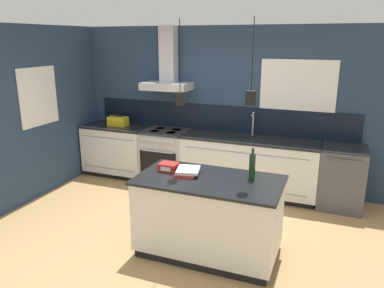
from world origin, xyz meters
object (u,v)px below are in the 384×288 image
at_px(oven_range, 166,156).
at_px(red_supply_box, 169,167).
at_px(yellow_toolbox, 118,121).
at_px(dishwasher, 342,177).
at_px(book_stack, 188,171).
at_px(bottle_on_island, 252,166).

relative_size(oven_range, red_supply_box, 4.39).
relative_size(oven_range, yellow_toolbox, 2.68).
distance_m(dishwasher, book_stack, 2.52).
bearing_deg(dishwasher, oven_range, -179.91).
height_order(oven_range, dishwasher, same).
relative_size(bottle_on_island, book_stack, 0.97).
relative_size(oven_range, dishwasher, 1.00).
distance_m(oven_range, red_supply_box, 2.06).
distance_m(oven_range, book_stack, 2.20).
xyz_separation_m(dishwasher, book_stack, (-1.67, -1.82, 0.49)).
xyz_separation_m(dishwasher, red_supply_box, (-1.92, -1.80, 0.50)).
distance_m(oven_range, bottle_on_island, 2.59).
distance_m(dishwasher, bottle_on_island, 2.05).
distance_m(book_stack, red_supply_box, 0.25).
relative_size(dishwasher, yellow_toolbox, 2.68).
height_order(bottle_on_island, red_supply_box, bottle_on_island).
bearing_deg(oven_range, yellow_toolbox, 179.73).
relative_size(oven_range, bottle_on_island, 2.59).
relative_size(dishwasher, book_stack, 2.50).
xyz_separation_m(oven_range, dishwasher, (2.81, 0.00, -0.00)).
bearing_deg(dishwasher, book_stack, -132.58).
relative_size(bottle_on_island, red_supply_box, 1.69).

